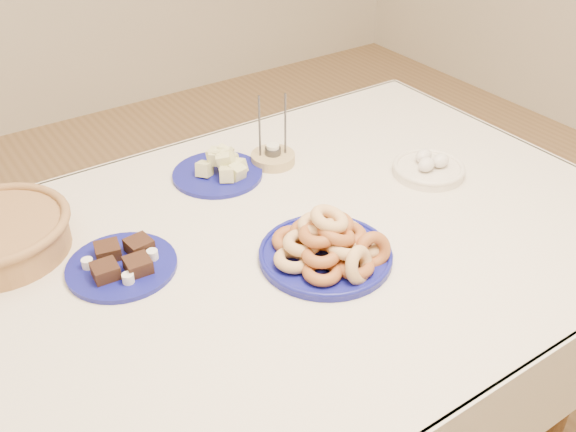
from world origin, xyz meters
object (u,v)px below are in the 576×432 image
at_px(candle_holder, 273,157).
at_px(egg_bowl, 429,168).
at_px(dining_table, 276,280).
at_px(brownie_plate, 122,263).
at_px(melon_plate, 221,168).
at_px(donut_platter, 328,246).

distance_m(candle_holder, egg_bowl, 0.41).
distance_m(dining_table, candle_holder, 0.38).
relative_size(dining_table, brownie_plate, 6.45).
height_order(dining_table, brownie_plate, brownie_plate).
bearing_deg(candle_holder, brownie_plate, -158.61).
relative_size(melon_plate, brownie_plate, 1.07).
distance_m(dining_table, egg_bowl, 0.51).
height_order(dining_table, egg_bowl, egg_bowl).
relative_size(donut_platter, melon_plate, 1.23).
height_order(dining_table, candle_holder, candle_holder).
xyz_separation_m(donut_platter, brownie_plate, (-0.37, 0.22, -0.02)).
bearing_deg(donut_platter, egg_bowl, 17.72).
distance_m(melon_plate, egg_bowl, 0.54).
relative_size(dining_table, candle_holder, 8.70).
relative_size(donut_platter, brownie_plate, 1.31).
relative_size(melon_plate, egg_bowl, 1.39).
height_order(candle_holder, egg_bowl, candle_holder).
distance_m(melon_plate, brownie_plate, 0.42).
bearing_deg(donut_platter, dining_table, 118.35).
height_order(melon_plate, candle_holder, candle_holder).
bearing_deg(melon_plate, egg_bowl, -33.55).
bearing_deg(donut_platter, melon_plate, 92.26).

